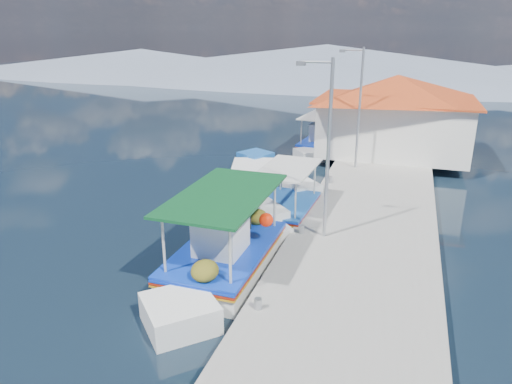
% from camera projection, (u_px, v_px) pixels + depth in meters
% --- Properties ---
extents(ground, '(160.00, 160.00, 0.00)m').
position_uv_depth(ground, '(179.00, 255.00, 16.07)').
color(ground, black).
rests_on(ground, ground).
extents(quay, '(5.00, 44.00, 0.50)m').
position_uv_depth(quay, '(372.00, 207.00, 19.64)').
color(quay, gray).
rests_on(quay, ground).
extents(bollards, '(0.20, 17.20, 0.30)m').
position_uv_depth(bollards, '(319.00, 199.00, 19.45)').
color(bollards, '#A5A8AD').
rests_on(bollards, quay).
extents(main_caique, '(2.67, 8.86, 2.92)m').
position_uv_depth(main_caique, '(227.00, 253.00, 14.95)').
color(main_caique, white).
rests_on(main_caique, ground).
extents(caique_green_canopy, '(2.11, 6.48, 2.42)m').
position_uv_depth(caique_green_canopy, '(287.00, 210.00, 19.06)').
color(caique_green_canopy, white).
rests_on(caique_green_canopy, ground).
extents(caique_blue_hull, '(3.39, 6.95, 1.28)m').
position_uv_depth(caique_blue_hull, '(254.00, 178.00, 23.20)').
color(caique_blue_hull, '#1B58A7').
rests_on(caique_blue_hull, ground).
extents(caique_far, '(2.58, 7.18, 2.53)m').
position_uv_depth(caique_far, '(322.00, 143.00, 29.61)').
color(caique_far, white).
rests_on(caique_far, ground).
extents(harbor_building, '(10.49, 10.49, 4.40)m').
position_uv_depth(harbor_building, '(395.00, 113.00, 26.79)').
color(harbor_building, silver).
rests_on(harbor_building, quay).
extents(lamp_post_near, '(1.21, 0.14, 6.00)m').
position_uv_depth(lamp_post_near, '(326.00, 142.00, 15.27)').
color(lamp_post_near, '#A5A8AD').
rests_on(lamp_post_near, quay).
extents(lamp_post_far, '(1.21, 0.14, 6.00)m').
position_uv_depth(lamp_post_far, '(358.00, 102.00, 23.34)').
color(lamp_post_far, '#A5A8AD').
rests_on(lamp_post_far, quay).
extents(mountain_ridge, '(171.40, 96.00, 5.50)m').
position_uv_depth(mountain_ridge, '(411.00, 69.00, 63.70)').
color(mountain_ridge, slate).
rests_on(mountain_ridge, ground).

